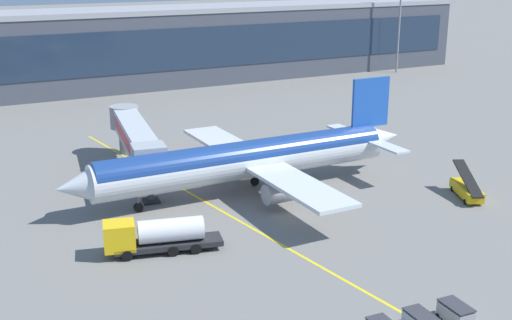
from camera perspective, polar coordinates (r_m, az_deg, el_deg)
The scene contains 9 objects.
ground_plane at distance 69.99m, azimuth 2.47°, elevation -4.75°, with size 700.00×700.00×0.00m, color slate.
apron_lead_in_line at distance 69.37m, azimuth -2.13°, elevation -4.95°, with size 0.30×80.00×0.01m, color yellow.
terminal_building at distance 137.57m, azimuth -18.37°, elevation 8.78°, with size 201.47×16.81×16.18m.
main_airliner at distance 75.02m, azimuth -0.74°, elevation 0.05°, with size 43.32×34.12×12.07m.
jet_bridge at distance 82.99m, azimuth -10.51°, elevation 2.16°, with size 7.22×23.96×6.72m.
fuel_tanker at distance 61.28m, azimuth -8.76°, elevation -6.46°, with size 11.08×5.02×3.25m.
belt_loader at distance 78.21m, azimuth 17.85°, elevation -2.43°, with size 4.20×6.83×3.49m.
baggage_cart_3 at distance 52.29m, azimuth 16.97°, elevation -12.61°, with size 1.76×2.74×1.48m.
apron_light_mast_2 at distance 159.80m, azimuth 12.43°, elevation 12.70°, with size 2.80×0.50×25.57m.
Camera 1 is at (-32.66, -56.15, 26.07)m, focal length 46.00 mm.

